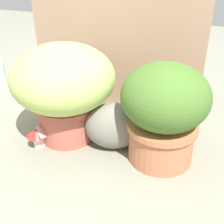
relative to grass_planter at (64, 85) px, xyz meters
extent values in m
plane|color=gray|center=(0.03, -0.10, -0.27)|extent=(6.00, 6.00, 0.00)
cube|color=tan|center=(0.09, 0.38, 0.17)|extent=(0.95, 0.03, 0.87)
cylinder|color=#B75B49|center=(0.00, 0.00, -0.18)|extent=(0.26, 0.26, 0.18)
cylinder|color=#B45444|center=(0.00, 0.00, -0.10)|extent=(0.28, 0.28, 0.02)
ellipsoid|color=#B1CD66|center=(0.00, 0.00, 0.04)|extent=(0.46, 0.46, 0.30)
cylinder|color=#BB6E4B|center=(0.46, 0.00, -0.18)|extent=(0.27, 0.27, 0.18)
cylinder|color=#BB7047|center=(0.46, 0.00, -0.10)|extent=(0.29, 0.29, 0.02)
ellipsoid|color=#446A27|center=(0.46, 0.00, 0.03)|extent=(0.35, 0.35, 0.27)
ellipsoid|color=slate|center=(0.24, 0.00, -0.16)|extent=(0.30, 0.25, 0.22)
ellipsoid|color=#A6A499|center=(0.33, 0.04, -0.17)|extent=(0.10, 0.12, 0.11)
sphere|color=slate|center=(0.34, 0.04, -0.04)|extent=(0.14, 0.14, 0.11)
cone|color=slate|center=(0.33, 0.07, 0.02)|extent=(0.05, 0.05, 0.04)
cone|color=slate|center=(0.36, 0.01, 0.02)|extent=(0.05, 0.05, 0.04)
cylinder|color=slate|center=(0.12, 0.00, -0.25)|extent=(0.18, 0.10, 0.07)
cylinder|color=silver|center=(-0.08, -0.13, -0.24)|extent=(0.04, 0.04, 0.06)
cone|color=red|center=(-0.08, -0.13, -0.19)|extent=(0.09, 0.09, 0.04)
cylinder|color=silver|center=(-0.07, -0.12, -0.24)|extent=(0.04, 0.04, 0.06)
cone|color=pink|center=(-0.07, -0.12, -0.18)|extent=(0.09, 0.09, 0.05)
camera|label=1|loc=(0.63, -0.99, 0.50)|focal=45.07mm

